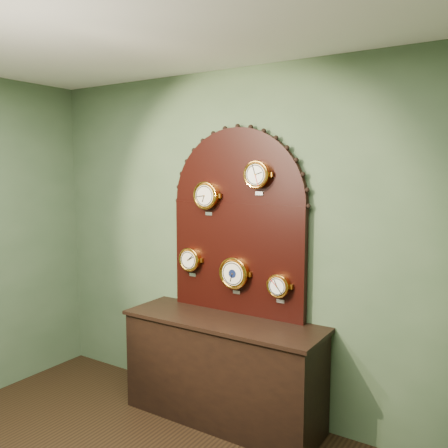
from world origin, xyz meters
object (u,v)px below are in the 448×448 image
Objects in this scene: barometer at (234,273)px; tide_clock at (279,286)px; roman_clock at (207,196)px; display_board at (237,216)px; hygrometer at (190,259)px; shop_counter at (223,371)px; arabic_clock at (257,175)px.

barometer is 1.32× the size of tide_clock.
tide_clock is at bearing 0.11° from roman_clock.
roman_clock reaches higher than tide_clock.
roman_clock is 0.91× the size of barometer.
display_board is at bearing 14.62° from roman_clock.
display_board is 0.65m from tide_clock.
display_board is 0.58m from hygrometer.
tide_clock is (0.41, 0.15, 0.72)m from shop_counter.
arabic_clock reaches higher than barometer.
shop_counter is 0.84m from tide_clock.
display_board is 5.43× the size of roman_clock.
hygrometer is 0.45m from barometer.
barometer reaches higher than shop_counter.
roman_clock is 1.06× the size of arabic_clock.
tide_clock is at bearing 0.30° from barometer.
barometer is 0.40m from tide_clock.
arabic_clock is 1.14× the size of tide_clock.
roman_clock reaches higher than shop_counter.
hygrometer is at bearing 179.81° from barometer.
barometer is (-0.20, -0.00, -0.79)m from arabic_clock.
arabic_clock is 0.86m from tide_clock.
hygrometer is (-0.64, 0.00, -0.72)m from arabic_clock.
barometer is at bearing -77.81° from display_board.
tide_clock is (0.41, -0.07, -0.51)m from display_board.
roman_clock is at bearing -179.95° from arabic_clock.
roman_clock is (-0.26, 0.15, 1.39)m from shop_counter.
barometer is (0.44, -0.00, -0.06)m from hygrometer.
shop_counter is at bearing -90.00° from display_board.
hygrometer is at bearing -171.20° from display_board.
roman_clock is at bearing 179.83° from barometer.
hygrometer is at bearing 160.15° from shop_counter.
tide_clock is (0.66, 0.00, -0.67)m from roman_clock.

